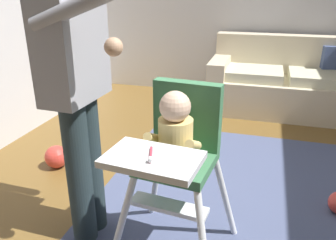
{
  "coord_description": "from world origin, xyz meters",
  "views": [
    {
      "loc": [
        0.1,
        -2.05,
        1.43
      ],
      "look_at": [
        -0.33,
        -0.57,
        0.81
      ],
      "focal_mm": 36.12,
      "sensor_mm": 36.0,
      "label": 1
    }
  ],
  "objects_px": {
    "high_chair": "(177,145)",
    "adult_standing": "(77,84)",
    "couch": "(285,83)",
    "toy_ball_second": "(56,157)"
  },
  "relations": [
    {
      "from": "high_chair",
      "to": "couch",
      "type": "bearing_deg",
      "value": 172.41
    },
    {
      "from": "high_chair",
      "to": "adult_standing",
      "type": "relative_size",
      "value": 0.58
    },
    {
      "from": "couch",
      "to": "high_chair",
      "type": "height_order",
      "value": "high_chair"
    },
    {
      "from": "adult_standing",
      "to": "toy_ball_second",
      "type": "bearing_deg",
      "value": 138.62
    },
    {
      "from": "adult_standing",
      "to": "toy_ball_second",
      "type": "xyz_separation_m",
      "value": [
        -0.66,
        0.64,
        -0.85
      ]
    },
    {
      "from": "couch",
      "to": "toy_ball_second",
      "type": "height_order",
      "value": "couch"
    },
    {
      "from": "couch",
      "to": "high_chair",
      "type": "distance_m",
      "value": 2.75
    },
    {
      "from": "couch",
      "to": "high_chair",
      "type": "relative_size",
      "value": 1.78
    },
    {
      "from": "high_chair",
      "to": "adult_standing",
      "type": "bearing_deg",
      "value": -86.62
    },
    {
      "from": "high_chair",
      "to": "adult_standing",
      "type": "xyz_separation_m",
      "value": [
        -0.55,
        0.02,
        0.26
      ]
    }
  ]
}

